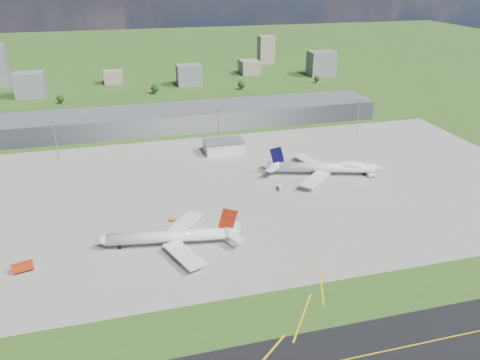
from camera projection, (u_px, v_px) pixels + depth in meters
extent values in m
plane|color=#35581B|center=(197.00, 131.00, 367.67)|extent=(1400.00, 1400.00, 0.00)
cube|color=gray|center=(247.00, 188.00, 273.23)|extent=(360.00, 190.00, 0.08)
cube|color=gray|center=(193.00, 117.00, 377.76)|extent=(300.00, 42.00, 15.00)
cube|color=silver|center=(224.00, 147.00, 324.37)|extent=(26.00, 16.00, 8.00)
cylinder|color=gray|center=(56.00, 142.00, 308.32)|extent=(0.70, 0.70, 25.00)
cube|color=gray|center=(53.00, 124.00, 303.02)|extent=(3.50, 2.00, 1.20)
cylinder|color=gray|center=(219.00, 129.00, 334.05)|extent=(0.70, 0.70, 25.00)
cube|color=gray|center=(218.00, 111.00, 328.75)|extent=(3.50, 2.00, 1.20)
cylinder|color=gray|center=(358.00, 117.00, 359.77)|extent=(0.70, 0.70, 25.00)
cube|color=gray|center=(360.00, 101.00, 354.47)|extent=(3.50, 2.00, 1.20)
cylinder|color=white|center=(166.00, 237.00, 214.15)|extent=(54.32, 13.62, 5.60)
cone|color=white|center=(101.00, 240.00, 211.22)|extent=(5.45, 6.23, 5.60)
cone|color=white|center=(233.00, 231.00, 216.91)|extent=(8.21, 6.65, 5.60)
cube|color=maroon|center=(163.00, 240.00, 214.68)|extent=(44.20, 8.90, 1.21)
cube|color=white|center=(184.00, 255.00, 203.60)|extent=(16.66, 25.64, 0.84)
cube|color=white|center=(184.00, 224.00, 227.67)|extent=(21.69, 24.19, 0.84)
cube|color=maroon|center=(228.00, 219.00, 213.90)|extent=(9.26, 1.85, 11.27)
cylinder|color=#38383D|center=(179.00, 254.00, 207.28)|extent=(5.52, 3.72, 2.98)
cylinder|color=#38383D|center=(179.00, 231.00, 225.00)|extent=(5.52, 3.72, 2.98)
cube|color=black|center=(179.00, 248.00, 212.55)|extent=(1.64, 1.33, 2.33)
cube|color=black|center=(179.00, 238.00, 220.15)|extent=(1.64, 1.33, 2.33)
cube|color=black|center=(120.00, 247.00, 213.65)|extent=(1.64, 1.33, 2.33)
cylinder|color=white|center=(326.00, 167.00, 288.02)|extent=(57.78, 22.40, 5.86)
cone|color=white|center=(378.00, 168.00, 287.13)|extent=(6.20, 6.96, 5.86)
cone|color=white|center=(273.00, 166.00, 288.64)|extent=(8.92, 7.78, 5.86)
cube|color=navy|center=(329.00, 170.00, 288.72)|extent=(46.69, 16.06, 1.23)
ellipsoid|color=white|center=(352.00, 165.00, 286.86)|extent=(19.63, 10.98, 5.27)
cube|color=white|center=(310.00, 161.00, 302.01)|extent=(14.35, 27.60, 0.85)
cube|color=white|center=(315.00, 179.00, 275.92)|extent=(25.00, 24.27, 0.85)
cube|color=#080736|center=(277.00, 155.00, 285.71)|extent=(9.15, 3.15, 11.41)
cylinder|color=#38383D|center=(316.00, 167.00, 297.34)|extent=(5.84, 4.38, 3.02)
cylinder|color=#38383D|center=(306.00, 162.00, 306.08)|extent=(5.84, 4.38, 3.02)
cylinder|color=#38383D|center=(320.00, 178.00, 281.87)|extent=(5.84, 4.38, 3.02)
cylinder|color=#38383D|center=(312.00, 185.00, 273.43)|extent=(5.84, 4.38, 3.02)
cube|color=black|center=(316.00, 171.00, 293.71)|extent=(1.77, 1.52, 2.36)
cube|color=black|center=(318.00, 176.00, 285.97)|extent=(1.77, 1.52, 2.36)
cube|color=black|center=(364.00, 174.00, 289.02)|extent=(1.77, 1.52, 2.36)
cube|color=#B52B0C|center=(23.00, 267.00, 197.52)|extent=(9.01, 5.13, 3.40)
cube|color=black|center=(23.00, 270.00, 198.22)|extent=(7.81, 4.98, 0.70)
cube|color=#E0A10D|center=(172.00, 219.00, 237.30)|extent=(3.63, 3.22, 1.26)
cube|color=black|center=(172.00, 220.00, 237.56)|extent=(3.28, 3.04, 0.70)
cube|color=silver|center=(280.00, 187.00, 270.30)|extent=(2.91, 5.42, 2.28)
cube|color=black|center=(280.00, 189.00, 270.77)|extent=(2.93, 4.67, 0.70)
cube|color=silver|center=(371.00, 175.00, 286.63)|extent=(4.36, 2.08, 1.93)
cube|color=black|center=(371.00, 177.00, 287.02)|extent=(3.71, 2.17, 0.70)
cube|color=slate|center=(30.00, 85.00, 461.92)|extent=(28.00, 22.00, 24.00)
cube|color=gray|center=(113.00, 77.00, 517.89)|extent=(20.00, 18.00, 14.00)
cube|color=slate|center=(189.00, 75.00, 508.55)|extent=(26.00, 20.00, 22.00)
cube|color=gray|center=(249.00, 67.00, 563.69)|extent=(22.00, 24.00, 16.00)
cube|color=slate|center=(321.00, 64.00, 553.52)|extent=(30.00, 22.00, 28.00)
cube|color=gray|center=(266.00, 50.00, 621.69)|extent=(20.00, 18.00, 36.00)
cylinder|color=#382314|center=(61.00, 102.00, 442.49)|extent=(0.70, 0.70, 3.00)
sphere|color=black|center=(60.00, 99.00, 441.10)|extent=(6.75, 6.75, 6.75)
cylinder|color=#382314|center=(155.00, 92.00, 476.61)|extent=(0.70, 0.70, 3.60)
sphere|color=black|center=(155.00, 88.00, 474.94)|extent=(8.10, 8.10, 8.10)
cylinder|color=#382314|center=(242.00, 88.00, 493.30)|extent=(0.70, 0.70, 3.40)
sphere|color=black|center=(242.00, 84.00, 491.72)|extent=(7.65, 7.65, 7.65)
cylinder|color=#382314|center=(317.00, 81.00, 523.27)|extent=(0.70, 0.70, 2.80)
sphere|color=black|center=(317.00, 79.00, 521.97)|extent=(6.30, 6.30, 6.30)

